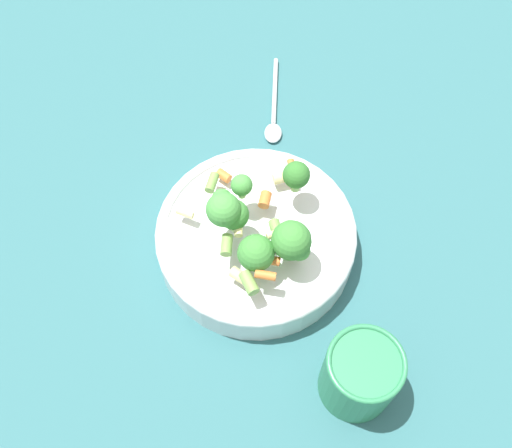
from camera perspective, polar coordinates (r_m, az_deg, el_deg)
The scene contains 5 objects.
ground_plane at distance 0.81m, azimuth 0.00°, elevation -2.31°, with size 3.00×3.00×0.00m, color #2D6066.
bowl at distance 0.78m, azimuth 0.00°, elevation -1.35°, with size 0.26×0.26×0.05m.
pasta_salad at distance 0.72m, azimuth 0.59°, elevation -0.14°, with size 0.18×0.20×0.08m.
cup at distance 0.70m, azimuth 9.89°, elevation -13.95°, with size 0.09×0.09×0.10m.
spoon at distance 0.93m, azimuth 1.71°, elevation 10.31°, with size 0.06×0.16×0.01m.
Camera 1 is at (0.12, -0.34, 0.72)m, focal length 42.00 mm.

